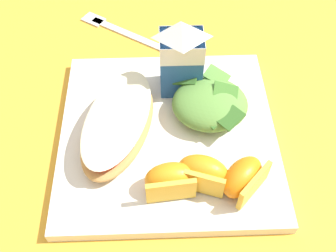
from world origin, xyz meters
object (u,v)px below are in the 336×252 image
cheesy_pizza_bread (118,121)px  metal_fork (122,31)px  orange_wedge_middle (203,172)px  orange_wedge_rear (244,178)px  green_salad_pile (210,104)px  white_plate (168,134)px  milk_carton (181,55)px  orange_wedge_front (172,180)px

cheesy_pizza_bread → metal_fork: (-0.01, 0.22, -0.03)m
orange_wedge_middle → orange_wedge_rear: same height
orange_wedge_middle → metal_fork: size_ratio=0.41×
metal_fork → green_salad_pile: bearing=-56.9°
white_plate → orange_wedge_middle: bearing=-63.9°
milk_carton → orange_wedge_front: 0.17m
white_plate → orange_wedge_middle: size_ratio=4.09×
milk_carton → orange_wedge_rear: (0.06, -0.16, -0.04)m
cheesy_pizza_bread → orange_wedge_middle: 0.13m
cheesy_pizza_bread → green_salad_pile: (0.12, 0.02, 0.00)m
cheesy_pizza_bread → milk_carton: size_ratio=1.69×
metal_fork → milk_carton: bearing=-57.6°
white_plate → milk_carton: (0.02, 0.08, 0.07)m
orange_wedge_front → orange_wedge_middle: size_ratio=0.93×
orange_wedge_front → white_plate: bearing=90.9°
cheesy_pizza_bread → milk_carton: 0.12m
cheesy_pizza_bread → orange_wedge_rear: bearing=-31.4°
cheesy_pizza_bread → orange_wedge_rear: orange_wedge_rear is taller
cheesy_pizza_bread → milk_carton: bearing=41.7°
cheesy_pizza_bread → white_plate: bearing=-3.8°
cheesy_pizza_bread → metal_fork: bearing=91.5°
milk_carton → orange_wedge_rear: size_ratio=1.61×
orange_wedge_front → cheesy_pizza_bread: bearing=125.9°
white_plate → orange_wedge_rear: (0.08, -0.09, 0.03)m
orange_wedge_middle → orange_wedge_rear: 0.05m
orange_wedge_front → orange_wedge_rear: 0.08m
green_salad_pile → milk_carton: bearing=124.9°
green_salad_pile → milk_carton: 0.07m
white_plate → green_salad_pile: (0.06, 0.03, 0.03)m
orange_wedge_rear → green_salad_pile: bearing=103.9°
green_salad_pile → orange_wedge_middle: bearing=-100.1°
cheesy_pizza_bread → orange_wedge_front: 0.11m
milk_carton → cheesy_pizza_bread: bearing=-138.3°
cheesy_pizza_bread → green_salad_pile: 0.12m
milk_carton → orange_wedge_middle: size_ratio=1.61×
orange_wedge_front → orange_wedge_rear: (0.08, -0.00, 0.00)m
orange_wedge_front → metal_fork: 0.31m
white_plate → orange_wedge_rear: size_ratio=4.09×
orange_wedge_front → orange_wedge_rear: same height
metal_fork → orange_wedge_front: bearing=-77.0°
cheesy_pizza_bread → green_salad_pile: size_ratio=1.75×
orange_wedge_front → metal_fork: size_ratio=0.38×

